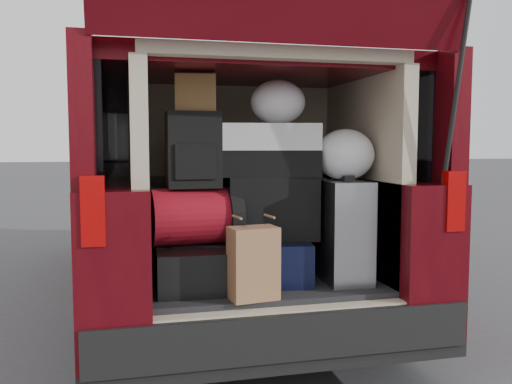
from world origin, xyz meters
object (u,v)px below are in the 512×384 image
(red_duffel, at_px, (195,216))
(black_soft_case, at_px, (272,207))
(kraft_bag, at_px, (253,263))
(backpack, at_px, (193,150))
(black_hardshell, at_px, (194,266))
(navy_hardshell, at_px, (267,259))
(twotone_duffel, at_px, (260,150))
(silver_roller, at_px, (343,231))

(red_duffel, distance_m, black_soft_case, 0.43)
(kraft_bag, xyz_separation_m, backpack, (-0.24, 0.35, 0.54))
(black_hardshell, height_order, kraft_bag, kraft_bag)
(navy_hardshell, height_order, backpack, backpack)
(black_hardshell, distance_m, backpack, 0.62)
(backpack, bearing_deg, black_soft_case, 0.15)
(black_hardshell, distance_m, red_duffel, 0.27)
(red_duffel, xyz_separation_m, twotone_duffel, (0.37, 0.04, 0.35))
(black_hardshell, bearing_deg, red_duffel, 76.12)
(navy_hardshell, xyz_separation_m, kraft_bag, (-0.16, -0.37, 0.06))
(navy_hardshell, bearing_deg, red_duffel, -172.18)
(black_hardshell, relative_size, black_soft_case, 1.12)
(navy_hardshell, height_order, red_duffel, red_duffel)
(kraft_bag, relative_size, red_duffel, 0.76)
(black_hardshell, height_order, twotone_duffel, twotone_duffel)
(kraft_bag, xyz_separation_m, twotone_duffel, (0.13, 0.40, 0.54))
(backpack, bearing_deg, silver_roller, -10.04)
(navy_hardshell, distance_m, kraft_bag, 0.41)
(red_duffel, xyz_separation_m, backpack, (-0.00, -0.01, 0.35))
(kraft_bag, xyz_separation_m, red_duffel, (-0.24, 0.36, 0.19))
(kraft_bag, bearing_deg, navy_hardshell, 57.55)
(backpack, bearing_deg, twotone_duffel, 5.51)
(kraft_bag, relative_size, backpack, 0.88)
(silver_roller, bearing_deg, navy_hardshell, 163.81)
(backpack, bearing_deg, navy_hardshell, 0.50)
(red_duffel, bearing_deg, silver_roller, -14.86)
(silver_roller, bearing_deg, twotone_duffel, 161.41)
(twotone_duffel, bearing_deg, red_duffel, -163.86)
(twotone_duffel, bearing_deg, black_hardshell, -156.99)
(silver_roller, distance_m, kraft_bag, 0.62)
(silver_roller, xyz_separation_m, backpack, (-0.81, 0.12, 0.44))
(navy_hardshell, xyz_separation_m, silver_roller, (0.40, -0.14, 0.16))
(silver_roller, height_order, black_soft_case, black_soft_case)
(kraft_bag, distance_m, black_soft_case, 0.47)
(twotone_duffel, bearing_deg, navy_hardshell, -33.37)
(navy_hardshell, bearing_deg, kraft_bag, -107.17)
(black_soft_case, distance_m, backpack, 0.54)
(silver_roller, distance_m, backpack, 0.93)
(black_hardshell, height_order, backpack, backpack)
(silver_roller, height_order, backpack, backpack)
(black_hardshell, xyz_separation_m, backpack, (0.01, 0.04, 0.61))
(black_hardshell, relative_size, kraft_bag, 1.53)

